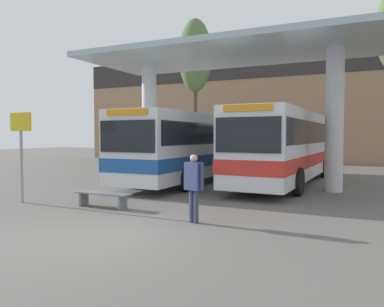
{
  "coord_description": "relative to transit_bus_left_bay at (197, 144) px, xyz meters",
  "views": [
    {
      "loc": [
        5.4,
        -6.5,
        2.19
      ],
      "look_at": [
        0.0,
        5.1,
        1.6
      ],
      "focal_mm": 35.0,
      "sensor_mm": 36.0,
      "label": 1
    }
  ],
  "objects": [
    {
      "name": "info_sign_platform",
      "position": [
        -2.64,
        -8.22,
        0.33
      ],
      "size": [
        0.9,
        0.09,
        2.96
      ],
      "color": "gray",
      "rests_on": "ground_plane"
    },
    {
      "name": "transit_bus_center_bay",
      "position": [
        4.33,
        0.73,
        0.03
      ],
      "size": [
        2.97,
        11.94,
        3.26
      ],
      "rotation": [
        0.0,
        0.0,
        3.11
      ],
      "color": "silver",
      "rests_on": "ground_plane"
    },
    {
      "name": "station_canopy",
      "position": [
        2.22,
        -1.19,
        3.37
      ],
      "size": [
        13.51,
        5.75,
        5.98
      ],
      "color": "silver",
      "rests_on": "ground_plane"
    },
    {
      "name": "poplar_tree_behind_right",
      "position": [
        -3.1,
        6.55,
        5.84
      ],
      "size": [
        2.26,
        2.26,
        10.21
      ],
      "color": "#473A2B",
      "rests_on": "ground_plane"
    },
    {
      "name": "ground_plane",
      "position": [
        2.22,
        -10.46,
        -1.79
      ],
      "size": [
        100.0,
        100.0,
        0.0
      ],
      "primitive_type": "plane",
      "color": "#605B56"
    },
    {
      "name": "parked_car_street",
      "position": [
        -1.91,
        10.37,
        -0.79
      ],
      "size": [
        4.54,
        1.94,
        2.08
      ],
      "rotation": [
        0.0,
        0.0,
        -0.0
      ],
      "color": "navy",
      "rests_on": "ground_plane"
    },
    {
      "name": "townhouse_backdrop",
      "position": [
        2.22,
        13.98,
        3.6
      ],
      "size": [
        40.0,
        0.58,
        9.25
      ],
      "color": "#9E7A5B",
      "rests_on": "ground_plane"
    },
    {
      "name": "pedestrian_waiting",
      "position": [
        3.71,
        -8.46,
        -0.73
      ],
      "size": [
        0.64,
        0.38,
        1.73
      ],
      "rotation": [
        0.0,
        0.0,
        -0.3
      ],
      "color": "#333856",
      "rests_on": "ground_plane"
    },
    {
      "name": "waiting_bench_near_pillar",
      "position": [
        0.32,
        -7.79,
        -1.44
      ],
      "size": [
        1.86,
        0.44,
        0.46
      ],
      "color": "slate",
      "rests_on": "ground_plane"
    },
    {
      "name": "transit_bus_left_bay",
      "position": [
        0.0,
        0.0,
        0.0
      ],
      "size": [
        2.79,
        12.04,
        3.18
      ],
      "rotation": [
        0.0,
        0.0,
        3.14
      ],
      "color": "silver",
      "rests_on": "ground_plane"
    }
  ]
}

